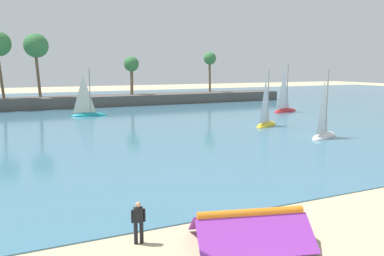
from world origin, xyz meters
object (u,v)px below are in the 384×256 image
at_px(sailboat_near_shore, 88,111).
at_px(sailboat_mid_bay, 266,120).
at_px(sailboat_far_left, 285,107).
at_px(sailboat_toward_headland, 324,131).
at_px(person_at_waterline, 138,221).
at_px(folded_kite, 250,221).

relative_size(sailboat_near_shore, sailboat_mid_bay, 1.03).
height_order(sailboat_near_shore, sailboat_far_left, sailboat_far_left).
bearing_deg(sailboat_far_left, sailboat_toward_headland, -118.27).
bearing_deg(sailboat_far_left, sailboat_near_shore, 165.48).
relative_size(person_at_waterline, sailboat_near_shore, 0.24).
bearing_deg(folded_kite, sailboat_mid_bay, 53.40).
relative_size(person_at_waterline, sailboat_mid_bay, 0.25).
bearing_deg(folded_kite, sailboat_toward_headland, 40.31).
xyz_separation_m(sailboat_mid_bay, sailboat_far_left, (10.68, 10.24, 0.09)).
relative_size(person_at_waterline, sailboat_toward_headland, 0.24).
bearing_deg(person_at_waterline, sailboat_mid_bay, 45.71).
bearing_deg(sailboat_near_shore, sailboat_mid_bay, -45.91).
distance_m(sailboat_mid_bay, sailboat_toward_headland, 8.23).
distance_m(folded_kite, sailboat_mid_bay, 29.78).
xyz_separation_m(sailboat_mid_bay, sailboat_toward_headland, (0.76, -8.20, 0.01)).
bearing_deg(sailboat_far_left, folded_kite, -129.78).
xyz_separation_m(folded_kite, sailboat_near_shore, (0.93, 41.28, -0.21)).
bearing_deg(sailboat_far_left, person_at_waterline, -134.91).
bearing_deg(sailboat_near_shore, person_at_waterline, -96.94).
height_order(sailboat_near_shore, sailboat_toward_headland, sailboat_near_shore).
height_order(sailboat_mid_bay, sailboat_toward_headland, sailboat_toward_headland).
xyz_separation_m(folded_kite, person_at_waterline, (-3.88, 1.73, 0.00)).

